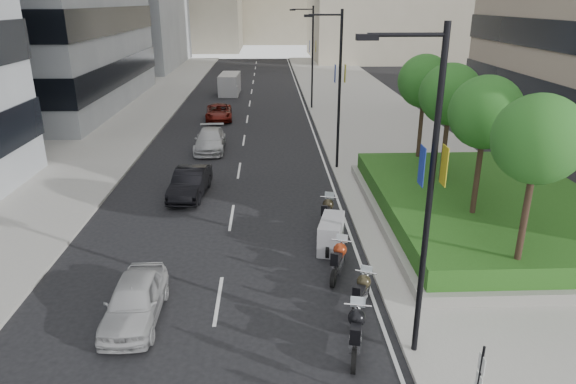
{
  "coord_description": "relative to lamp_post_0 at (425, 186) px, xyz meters",
  "views": [
    {
      "loc": [
        0.25,
        -10.91,
        9.43
      ],
      "look_at": [
        1.04,
        8.91,
        2.0
      ],
      "focal_mm": 32.0,
      "sensor_mm": 36.0,
      "label": 1
    }
  ],
  "objects": [
    {
      "name": "tree_1",
      "position": [
        4.36,
        7.0,
        0.36
      ],
      "size": [
        2.8,
        2.8,
        6.3
      ],
      "color": "#332319",
      "rests_on": "planter"
    },
    {
      "name": "motorcycle_4",
      "position": [
        -1.41,
        4.55,
        -4.45
      ],
      "size": [
        0.99,
        2.23,
        1.15
      ],
      "rotation": [
        0.0,
        0.0,
        1.24
      ],
      "color": "black",
      "rests_on": "ground"
    },
    {
      "name": "motorcycle_5",
      "position": [
        -1.42,
        6.69,
        -4.44
      ],
      "size": [
        1.32,
        2.22,
        1.26
      ],
      "rotation": [
        0.0,
        0.0,
        1.32
      ],
      "color": "black",
      "rests_on": "ground"
    },
    {
      "name": "tree_0",
      "position": [
        4.36,
        3.0,
        0.36
      ],
      "size": [
        2.8,
        2.8,
        6.3
      ],
      "color": "#332319",
      "rests_on": "planter"
    },
    {
      "name": "tree_2",
      "position": [
        4.36,
        11.0,
        0.36
      ],
      "size": [
        2.8,
        2.8,
        6.3
      ],
      "color": "#332319",
      "rests_on": "planter"
    },
    {
      "name": "delivery_van",
      "position": [
        -7.92,
        43.29,
        -4.07
      ],
      "size": [
        2.14,
        5.13,
        2.12
      ],
      "rotation": [
        0.0,
        0.0,
        -0.04
      ],
      "color": "#B3B3B5",
      "rests_on": "ground"
    },
    {
      "name": "motorcycle_2",
      "position": [
        -1.49,
        0.2,
        -4.43
      ],
      "size": [
        0.84,
        2.37,
        1.19
      ],
      "rotation": [
        0.0,
        0.0,
        1.36
      ],
      "color": "black",
      "rests_on": "ground"
    },
    {
      "name": "lane_centre",
      "position": [
        -5.64,
        29.0,
        -5.06
      ],
      "size": [
        0.12,
        100.0,
        0.01
      ],
      "primitive_type": "cube",
      "color": "silver",
      "rests_on": "ground"
    },
    {
      "name": "tree_3",
      "position": [
        4.36,
        15.0,
        0.36
      ],
      "size": [
        2.8,
        2.8,
        6.3
      ],
      "color": "#332319",
      "rests_on": "planter"
    },
    {
      "name": "ground",
      "position": [
        -4.14,
        -1.0,
        -5.07
      ],
      "size": [
        160.0,
        160.0,
        0.0
      ],
      "primitive_type": "plane",
      "color": "black",
      "rests_on": "ground"
    },
    {
      "name": "car_a",
      "position": [
        -8.12,
        2.02,
        -4.38
      ],
      "size": [
        1.64,
        4.01,
        1.36
      ],
      "primitive_type": "imported",
      "rotation": [
        0.0,
        0.0,
        0.01
      ],
      "color": "#B6B6B8",
      "rests_on": "ground"
    },
    {
      "name": "planter",
      "position": [
        5.86,
        9.0,
        -4.72
      ],
      "size": [
        10.0,
        14.0,
        0.4
      ],
      "primitive_type": "cube",
      "color": "gray",
      "rests_on": "sidewalk_right"
    },
    {
      "name": "hedge",
      "position": [
        5.86,
        9.0,
        -4.12
      ],
      "size": [
        9.4,
        13.4,
        0.8
      ],
      "primitive_type": "cube",
      "color": "#1E4313",
      "rests_on": "planter"
    },
    {
      "name": "motorcycle_6",
      "position": [
        -1.34,
        8.93,
        -4.44
      ],
      "size": [
        0.91,
        2.3,
        1.17
      ],
      "rotation": [
        0.0,
        0.0,
        1.3
      ],
      "color": "black",
      "rests_on": "ground"
    },
    {
      "name": "motorcycle_3",
      "position": [
        -0.94,
        2.39,
        -4.49
      ],
      "size": [
        1.04,
        2.02,
        1.07
      ],
      "rotation": [
        0.0,
        0.0,
        1.15
      ],
      "color": "black",
      "rests_on": "ground"
    },
    {
      "name": "car_c",
      "position": [
        -7.77,
        21.47,
        -4.37
      ],
      "size": [
        2.06,
        4.81,
        1.38
      ],
      "primitive_type": "imported",
      "rotation": [
        0.0,
        0.0,
        0.03
      ],
      "color": "#B7B8BA",
      "rests_on": "ground"
    },
    {
      "name": "lane_edge",
      "position": [
        -0.44,
        29.0,
        -5.06
      ],
      "size": [
        0.12,
        100.0,
        0.01
      ],
      "primitive_type": "cube",
      "color": "silver",
      "rests_on": "ground"
    },
    {
      "name": "sidewalk_left",
      "position": [
        -16.14,
        29.0,
        -4.99
      ],
      "size": [
        8.0,
        100.0,
        0.15
      ],
      "primitive_type": "cube",
      "color": "#9E9B93",
      "rests_on": "ground"
    },
    {
      "name": "lamp_post_0",
      "position": [
        0.0,
        0.0,
        0.0
      ],
      "size": [
        2.34,
        0.45,
        9.0
      ],
      "color": "black",
      "rests_on": "ground"
    },
    {
      "name": "lamp_post_1",
      "position": [
        0.0,
        17.0,
        0.0
      ],
      "size": [
        2.34,
        0.45,
        9.0
      ],
      "color": "black",
      "rests_on": "ground"
    },
    {
      "name": "lamp_post_2",
      "position": [
        0.0,
        35.0,
        0.0
      ],
      "size": [
        2.34,
        0.45,
        9.0
      ],
      "color": "black",
      "rests_on": "ground"
    },
    {
      "name": "car_d",
      "position": [
        -7.99,
        30.8,
        -4.42
      ],
      "size": [
        2.44,
        4.75,
        1.28
      ],
      "primitive_type": "imported",
      "rotation": [
        0.0,
        0.0,
        0.07
      ],
      "color": "#5B100A",
      "rests_on": "ground"
    },
    {
      "name": "sidewalk_right",
      "position": [
        4.86,
        29.0,
        -4.99
      ],
      "size": [
        10.0,
        100.0,
        0.15
      ],
      "primitive_type": "cube",
      "color": "#9E9B93",
      "rests_on": "ground"
    },
    {
      "name": "car_b",
      "position": [
        -7.91,
        12.9,
        -4.35
      ],
      "size": [
        1.86,
        4.43,
        1.42
      ],
      "primitive_type": "imported",
      "rotation": [
        0.0,
        0.0,
        -0.08
      ],
      "color": "black",
      "rests_on": "ground"
    }
  ]
}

